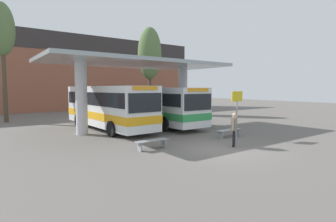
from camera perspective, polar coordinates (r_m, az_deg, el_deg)
The scene contains 11 objects.
ground_plane at distance 13.38m, azimuth 11.73°, elevation -8.23°, with size 100.00×100.00×0.00m, color #605B56.
townhouse_backdrop at distance 37.77m, azimuth -21.19°, elevation 9.17°, with size 40.00×0.58×10.36m.
station_canopy at distance 19.71m, azimuth -6.50°, elevation 8.82°, with size 13.51×6.30×5.01m.
transit_bus_left_bay at distance 19.91m, azimuth -12.98°, elevation 1.22°, with size 3.08×10.28×3.18m.
transit_bus_center_bay at distance 21.74m, azimuth -3.16°, elevation 1.53°, with size 2.89×10.90×3.08m.
waiting_bench_near_pillar at distance 16.81m, azimuth 13.09°, elevation -4.35°, with size 1.86×0.44×0.46m.
waiting_bench_mid_platform at distance 13.14m, azimuth -3.47°, elevation -6.83°, with size 1.80×0.44×0.46m.
info_sign_platform at distance 16.07m, azimuth 14.77°, elevation 1.26°, with size 0.90×0.09×2.86m.
pedestrian_waiting at distance 13.97m, azimuth 14.19°, elevation -3.23°, with size 0.59×0.47×1.76m.
poplar_tree_behind_left at distance 27.87m, azimuth -32.48°, elevation 14.44°, with size 2.11×2.11×10.52m.
poplar_tree_behind_right at distance 31.69m, azimuth -4.02°, elevation 12.30°, with size 2.78×2.78×10.20m.
Camera 1 is at (-9.65, -8.77, 3.03)m, focal length 28.00 mm.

